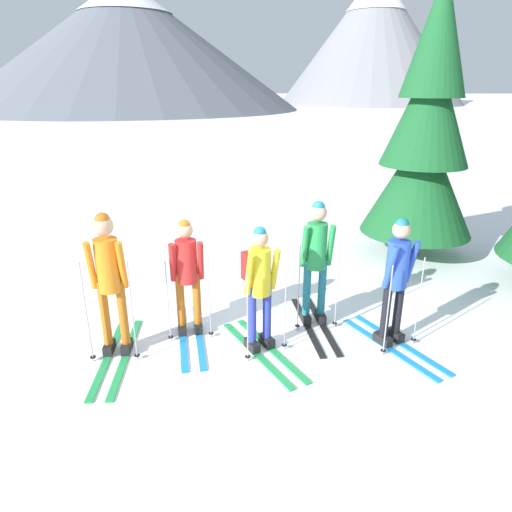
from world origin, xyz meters
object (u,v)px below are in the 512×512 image
(skier_in_green, at_px, (316,258))
(pine_tree_near, at_px, (426,137))
(skier_in_red, at_px, (187,272))
(skier_in_orange, at_px, (110,276))
(skier_in_blue, at_px, (396,278))
(skier_in_yellow, at_px, (259,283))

(skier_in_green, bearing_deg, pine_tree_near, 51.67)
(skier_in_red, height_order, skier_in_green, skier_in_green)
(skier_in_orange, height_order, skier_in_blue, skier_in_orange)
(skier_in_orange, relative_size, skier_in_red, 1.07)
(skier_in_blue, bearing_deg, skier_in_orange, -175.23)
(skier_in_yellow, distance_m, pine_tree_near, 4.87)
(skier_in_red, bearing_deg, skier_in_green, 9.98)
(skier_in_red, relative_size, skier_in_blue, 1.01)
(skier_in_yellow, bearing_deg, skier_in_red, 158.16)
(skier_in_green, height_order, pine_tree_near, pine_tree_near)
(skier_in_red, bearing_deg, skier_in_blue, -4.88)
(skier_in_orange, xyz_separation_m, pine_tree_near, (4.83, 3.68, 1.27))
(skier_in_yellow, height_order, skier_in_blue, skier_in_blue)
(skier_in_orange, bearing_deg, skier_in_blue, 4.77)
(skier_in_yellow, relative_size, skier_in_blue, 0.96)
(skier_in_red, bearing_deg, pine_tree_near, 38.39)
(skier_in_orange, relative_size, skier_in_blue, 1.08)
(skier_in_green, xyz_separation_m, pine_tree_near, (2.26, 2.85, 1.33))
(skier_in_orange, bearing_deg, skier_in_yellow, 4.42)
(skier_in_green, height_order, skier_in_blue, skier_in_green)
(skier_in_orange, distance_m, skier_in_green, 2.71)
(skier_in_red, bearing_deg, skier_in_yellow, -21.84)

